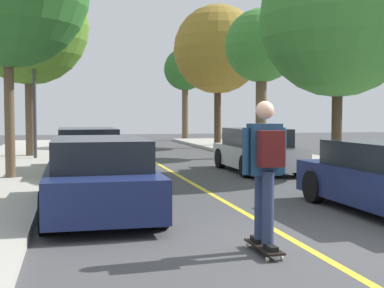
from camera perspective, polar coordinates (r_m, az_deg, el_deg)
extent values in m
plane|color=#424244|center=(7.13, 12.54, -11.08)|extent=(80.00, 80.00, 0.00)
cube|color=gold|center=(10.80, 3.30, -6.10)|extent=(0.12, 39.20, 0.01)
cube|color=navy|center=(9.40, -10.04, -4.44)|extent=(1.80, 4.27, 0.65)
cube|color=black|center=(9.39, -10.09, -0.90)|extent=(1.58, 2.75, 0.50)
cylinder|color=black|center=(8.12, -3.51, -6.95)|extent=(0.22, 0.64, 0.64)
cylinder|color=black|center=(8.01, -15.50, -7.19)|extent=(0.22, 0.64, 0.64)
cylinder|color=black|center=(10.92, -6.04, -4.33)|extent=(0.22, 0.64, 0.64)
cylinder|color=black|center=(10.84, -14.88, -4.48)|extent=(0.22, 0.64, 0.64)
cube|color=#B7B7BC|center=(15.53, -11.23, -1.47)|extent=(1.90, 4.70, 0.63)
cube|color=black|center=(15.70, -11.29, 0.72)|extent=(1.65, 2.85, 0.53)
cylinder|color=black|center=(13.98, -7.40, -2.67)|extent=(0.23, 0.64, 0.64)
cylinder|color=black|center=(13.90, -14.48, -2.79)|extent=(0.23, 0.64, 0.64)
cylinder|color=black|center=(17.23, -8.60, -1.57)|extent=(0.23, 0.64, 0.64)
cylinder|color=black|center=(17.17, -14.33, -1.65)|extent=(0.23, 0.64, 0.64)
cylinder|color=black|center=(10.74, 13.09, -4.52)|extent=(0.23, 0.64, 0.64)
cube|color=#B7B7BC|center=(16.13, 7.06, -1.30)|extent=(1.74, 4.06, 0.61)
cube|color=black|center=(16.17, 6.98, 0.74)|extent=(1.52, 2.39, 0.53)
cylinder|color=black|center=(17.16, 3.09, -1.56)|extent=(0.23, 0.64, 0.64)
cylinder|color=black|center=(17.65, 8.05, -1.45)|extent=(0.23, 0.64, 0.64)
cylinder|color=black|center=(14.64, 5.87, -2.40)|extent=(0.23, 0.64, 0.64)
cylinder|color=black|center=(15.21, 11.54, -2.24)|extent=(0.23, 0.64, 0.64)
cylinder|color=brown|center=(14.20, -19.18, 3.89)|extent=(0.25, 0.25, 3.64)
cylinder|color=brown|center=(21.56, -17.09, 3.99)|extent=(0.41, 0.41, 3.90)
sphere|color=#4C7A23|center=(21.83, -17.23, 12.16)|extent=(4.57, 4.57, 4.57)
cylinder|color=#3D2D1E|center=(15.79, 15.42, 2.71)|extent=(0.30, 0.30, 3.00)
sphere|color=#3D7F33|center=(16.02, 15.58, 13.00)|extent=(4.52, 4.52, 4.52)
cylinder|color=brown|center=(21.46, 7.49, 3.45)|extent=(0.44, 0.44, 3.41)
sphere|color=#3D7F33|center=(21.64, 7.54, 10.54)|extent=(2.95, 2.95, 2.95)
cylinder|color=#3D2D1E|center=(27.60, 2.79, 3.83)|extent=(0.36, 0.36, 3.80)
sphere|color=olive|center=(27.80, 2.80, 10.21)|extent=(4.60, 4.60, 4.60)
cylinder|color=brown|center=(35.37, -0.76, 3.83)|extent=(0.41, 0.41, 3.96)
sphere|color=#2D6B28|center=(35.50, -0.76, 8.11)|extent=(2.83, 2.83, 2.83)
cylinder|color=#38383D|center=(20.24, -16.70, 5.75)|extent=(0.12, 0.12, 5.10)
cube|color=#EAE5C6|center=(20.54, -16.83, 13.20)|extent=(0.36, 0.24, 0.20)
cube|color=black|center=(6.80, 7.78, -10.94)|extent=(0.25, 0.85, 0.02)
cylinder|color=beige|center=(7.09, 5.98, -10.88)|extent=(0.03, 0.06, 0.06)
cylinder|color=beige|center=(7.16, 7.42, -10.75)|extent=(0.03, 0.06, 0.06)
cylinder|color=beige|center=(6.48, 8.16, -12.25)|extent=(0.03, 0.06, 0.06)
cylinder|color=beige|center=(6.55, 9.72, -12.09)|extent=(0.03, 0.06, 0.06)
cube|color=#99999E|center=(7.11, 6.70, -10.50)|extent=(0.10, 0.04, 0.02)
cube|color=#99999E|center=(6.50, 8.95, -11.83)|extent=(0.10, 0.04, 0.02)
cube|color=black|center=(6.99, 7.07, -10.20)|extent=(0.11, 0.26, 0.06)
cube|color=black|center=(6.59, 8.53, -11.03)|extent=(0.11, 0.26, 0.06)
cylinder|color=#283351|center=(6.80, 7.42, -6.47)|extent=(0.15, 0.15, 0.89)
cylinder|color=#283351|center=(6.58, 8.22, -6.80)|extent=(0.15, 0.15, 0.89)
cube|color=navy|center=(6.61, 7.86, -0.58)|extent=(0.41, 0.23, 0.64)
sphere|color=tan|center=(6.59, 7.89, 3.64)|extent=(0.23, 0.23, 0.23)
cylinder|color=navy|center=(6.52, 5.87, -0.78)|extent=(0.09, 0.09, 0.58)
cylinder|color=navy|center=(6.71, 9.79, -0.70)|extent=(0.09, 0.09, 0.58)
cube|color=#4C1414|center=(6.42, 8.54, -0.51)|extent=(0.31, 0.19, 0.44)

